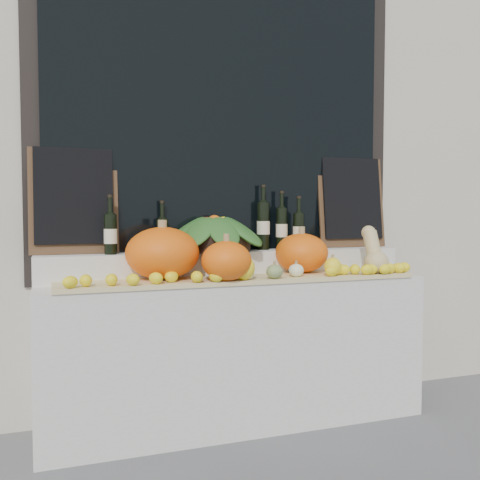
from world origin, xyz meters
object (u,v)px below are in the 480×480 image
Objects in this scene: produce_bowl at (215,233)px; wine_bottle_tall at (263,225)px; pumpkin_left at (163,253)px; butternut_squash at (374,253)px; pumpkin_right at (302,253)px.

wine_bottle_tall reaches higher than produce_bowl.
pumpkin_left is 0.42m from produce_bowl.
butternut_squash is 0.70× the size of wine_bottle_tall.
pumpkin_right is (0.88, 0.04, -0.02)m from pumpkin_left.
pumpkin_left is 0.61× the size of produce_bowl.
pumpkin_left is 1.00× the size of wine_bottle_tall.
wine_bottle_tall is at bearing 17.89° from pumpkin_left.
wine_bottle_tall is (0.70, 0.23, 0.14)m from pumpkin_left.
pumpkin_left reaches higher than pumpkin_right.
butternut_squash is at bearing -18.40° from produce_bowl.
produce_bowl is at bearing 161.60° from butternut_squash.
produce_bowl reaches higher than butternut_squash.
butternut_squash is 0.43× the size of produce_bowl.
produce_bowl is 1.62× the size of wine_bottle_tall.
butternut_squash is at bearing -30.51° from wine_bottle_tall.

